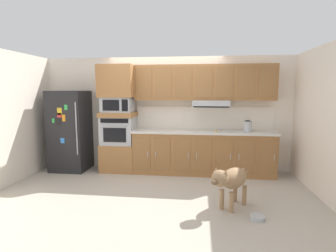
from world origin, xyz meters
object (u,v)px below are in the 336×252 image
Objects in this scene: screwdriver at (217,131)px; dog_food_bowl at (257,217)px; microwave at (118,105)px; electric_kettle at (248,126)px; dog at (231,179)px; built_in_oven at (119,130)px; refrigerator at (70,131)px.

dog_food_bowl is at bearing -76.52° from screwdriver.
microwave is at bearing 177.43° from screwdriver.
electric_kettle reaches higher than dog_food_bowl.
screwdriver is 1.68m from dog.
screwdriver is at bearing -175.65° from electric_kettle.
electric_kettle is 1.20× the size of dog_food_bowl.
dog_food_bowl is at bearing -94.89° from electric_kettle.
dog is (2.24, -1.69, -1.01)m from microwave.
microwave is at bearing -0.77° from built_in_oven.
screwdriver is 0.75× the size of dog_food_bowl.
refrigerator is 2.51× the size of built_in_oven.
built_in_oven is 3.38m from dog_food_bowl.
dog is 0.62m from dog_food_bowl.
dog is (-0.50, -1.65, -0.59)m from electric_kettle.
dog is at bearing -26.03° from refrigerator.
built_in_oven is at bearing 141.98° from dog_food_bowl.
electric_kettle is (2.74, -0.05, -0.43)m from microwave.
microwave is 2.77m from electric_kettle.
screwdriver is 0.64m from electric_kettle.
dog_food_bowl is at bearing 84.73° from dog.
screwdriver is at bearing 103.48° from dog_food_bowl.
screwdriver is at bearing -2.57° from microwave.
electric_kettle is at bearing 4.35° from screwdriver.
refrigerator is at bearing 152.07° from dog_food_bowl.
microwave reaches higher than screwdriver.
built_in_oven is 1.09× the size of microwave.
screwdriver is 2.17m from dog_food_bowl.
dog_food_bowl is at bearing -38.02° from built_in_oven.
dog is at bearing 136.51° from dog_food_bowl.
built_in_oven reaches higher than screwdriver.
microwave is 2.68× the size of electric_kettle.
electric_kettle is at bearing -0.99° from built_in_oven.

